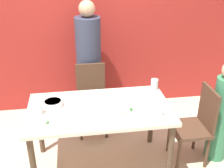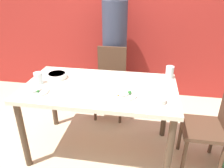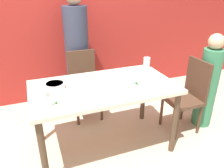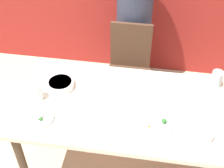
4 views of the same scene
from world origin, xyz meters
The scene contains 16 objects.
ground_plane centered at (0.00, 0.00, 0.00)m, with size 10.00×10.00×0.00m, color beige.
wall_back centered at (0.00, 1.44, 1.35)m, with size 10.00×0.06×2.70m.
dining_table centered at (0.00, 0.00, 0.68)m, with size 1.47×0.82×0.77m.
chair_adult_spot centered at (-0.03, 0.75, 0.49)m, with size 0.40×0.40×0.91m.
chair_child_spot centered at (1.08, -0.03, 0.49)m, with size 0.40×0.40×0.91m.
person_adult centered at (-0.03, 1.09, 0.78)m, with size 0.34×0.34×1.67m.
person_child centered at (1.37, -0.03, 0.57)m, with size 0.24×0.24×1.21m.
bowl_curry centered at (-0.47, 0.11, 0.80)m, with size 0.20×0.20×0.06m.
plate_rice_adult centered at (0.25, -0.15, 0.79)m, with size 0.23×0.23×0.05m.
plate_rice_child centered at (-0.54, -0.21, 0.79)m, with size 0.22×0.22×0.05m.
bowl_rice_small centered at (0.55, -0.21, 0.80)m, with size 0.12×0.12×0.04m.
glass_water_tall centered at (0.67, 0.31, 0.84)m, with size 0.08×0.08×0.13m.
glass_water_short centered at (-0.60, -0.03, 0.83)m, with size 0.08×0.08×0.11m.
napkin_folded centered at (0.37, -0.32, 0.78)m, with size 0.14×0.14×0.01m.
fork_steel centered at (0.17, 0.08, 0.78)m, with size 0.17×0.09×0.01m.
spoon_steel centered at (0.39, 0.14, 0.78)m, with size 0.17×0.10×0.01m.
Camera 3 is at (-0.64, -1.92, 1.72)m, focal length 35.00 mm.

